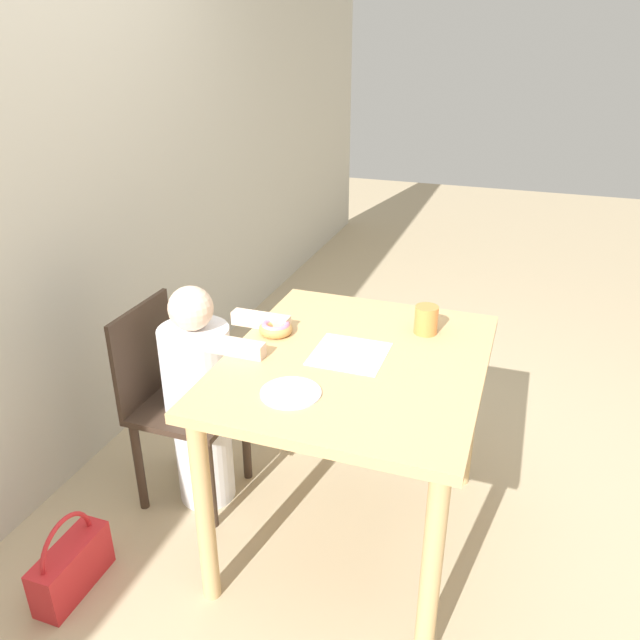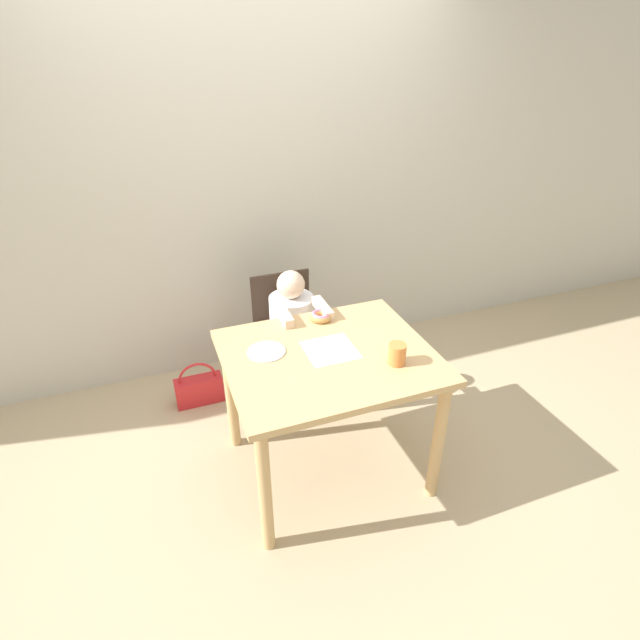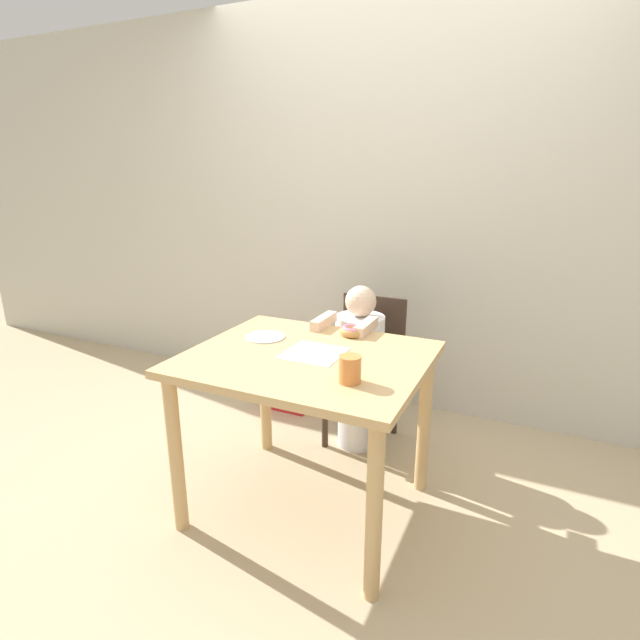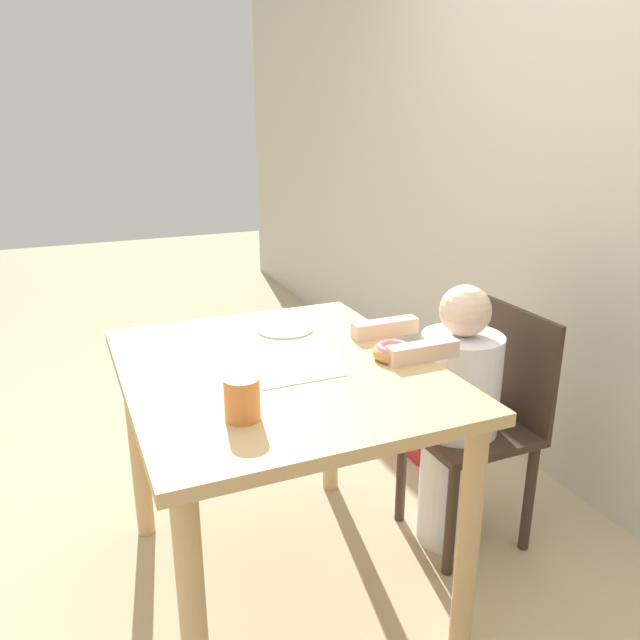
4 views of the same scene
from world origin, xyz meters
The scene contains 10 objects.
ground_plane centered at (0.00, 0.00, 0.00)m, with size 12.00×12.00×0.00m, color tan.
wall_back centered at (0.00, 1.25, 1.25)m, with size 8.00×0.05×2.50m.
dining_table centered at (0.00, 0.00, 0.64)m, with size 1.00×0.84×0.76m.
chair centered at (0.01, 0.72, 0.43)m, with size 0.37×0.38×0.82m.
child_figure centered at (0.01, 0.62, 0.46)m, with size 0.27×0.46×0.92m.
donut centered at (0.08, 0.32, 0.78)m, with size 0.12×0.12×0.05m.
napkin centered at (0.02, 0.03, 0.76)m, with size 0.24×0.24×0.00m.
handbag centered at (-0.57, 0.82, 0.10)m, with size 0.30×0.11×0.30m.
cup centered at (0.27, -0.18, 0.81)m, with size 0.08×0.08×0.10m.
plate centered at (-0.28, 0.12, 0.76)m, with size 0.19×0.19×0.01m.
Camera 1 is at (-1.76, -0.49, 1.75)m, focal length 35.00 mm.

